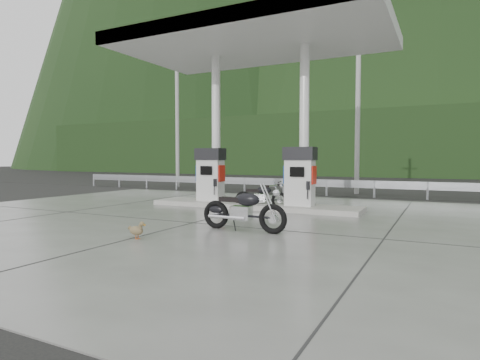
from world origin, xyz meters
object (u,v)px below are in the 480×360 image
at_px(gas_pump_right, 300,176).
at_px(motorcycle_right, 261,196).
at_px(gas_pump_left, 210,175).
at_px(motorcycle_left, 243,210).
at_px(duck, 136,231).

height_order(gas_pump_right, motorcycle_right, gas_pump_right).
height_order(gas_pump_left, gas_pump_right, same).
bearing_deg(gas_pump_left, gas_pump_right, 0.00).
xyz_separation_m(motorcycle_left, motorcycle_right, (-1.29, 3.89, -0.07)).
bearing_deg(gas_pump_right, motorcycle_right, -178.61).
distance_m(motorcycle_left, motorcycle_right, 4.10).
distance_m(gas_pump_left, motorcycle_left, 5.10).
height_order(gas_pump_left, motorcycle_right, gas_pump_left).
height_order(gas_pump_right, motorcycle_left, gas_pump_right).
height_order(gas_pump_left, duck, gas_pump_left).
bearing_deg(motorcycle_right, motorcycle_left, -83.35).
xyz_separation_m(motorcycle_left, duck, (-1.52, -1.74, -0.30)).
bearing_deg(motorcycle_left, gas_pump_right, 92.05).
xyz_separation_m(motorcycle_right, duck, (-0.23, -5.63, -0.23)).
relative_size(gas_pump_right, motorcycle_right, 1.11).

